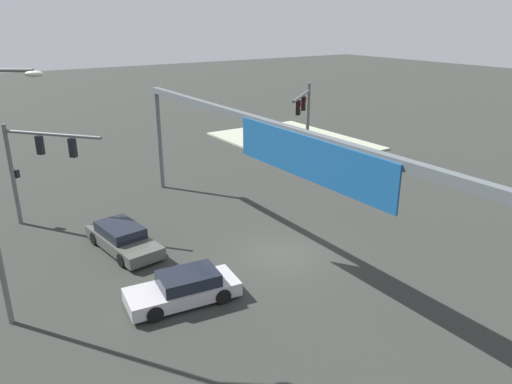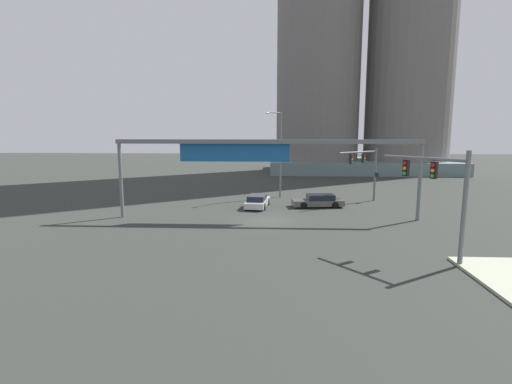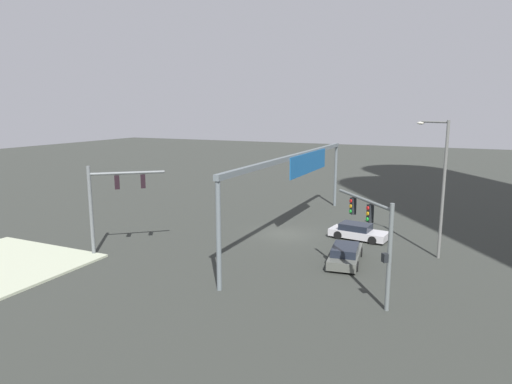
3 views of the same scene
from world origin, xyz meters
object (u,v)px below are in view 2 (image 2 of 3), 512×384
traffic_signal_near_corner (443,187)px  traffic_signal_opposite_side (366,165)px  streetlamp_curved_arm (279,149)px  sedan_car_approaching (318,201)px  sedan_car_waiting_far (257,201)px

traffic_signal_near_corner → traffic_signal_opposite_side: size_ratio=1.13×
streetlamp_curved_arm → sedan_car_approaching: (3.74, -5.31, -4.75)m
traffic_signal_near_corner → streetlamp_curved_arm: (-8.78, 20.56, 1.16)m
traffic_signal_opposite_side → sedan_car_approaching: bearing=-12.7°
sedan_car_waiting_far → streetlamp_curved_arm: bearing=-12.7°
sedan_car_approaching → traffic_signal_near_corner: bearing=101.3°
traffic_signal_near_corner → sedan_car_approaching: 16.46m
traffic_signal_near_corner → streetlamp_curved_arm: streetlamp_curved_arm is taller
traffic_signal_near_corner → sedan_car_approaching: (-5.04, 15.25, -3.59)m
traffic_signal_near_corner → sedan_car_approaching: bearing=-21.2°
streetlamp_curved_arm → sedan_car_waiting_far: 7.75m
traffic_signal_near_corner → streetlamp_curved_arm: 22.39m
sedan_car_waiting_far → traffic_signal_opposite_side: bearing=-66.9°
sedan_car_approaching → sedan_car_waiting_far: bearing=-2.6°
sedan_car_approaching → sedan_car_waiting_far: size_ratio=1.09×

